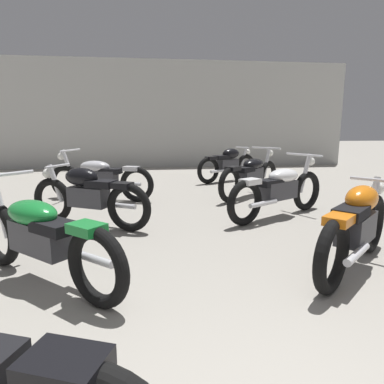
# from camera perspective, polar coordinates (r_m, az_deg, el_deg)

# --- Properties ---
(back_wall) EXTENTS (12.95, 0.24, 3.60)m
(back_wall) POSITION_cam_1_polar(r_m,az_deg,el_deg) (12.03, -4.73, 12.82)
(back_wall) COLOR #B2B2AD
(back_wall) RESTS_ON ground
(motorcycle_left_row_1) EXTENTS (1.70, 1.52, 0.97)m
(motorcycle_left_row_1) POSITION_cam_1_polar(r_m,az_deg,el_deg) (3.38, -24.15, -6.68)
(motorcycle_left_row_1) COLOR black
(motorcycle_left_row_1) RESTS_ON ground
(motorcycle_left_row_2) EXTENTS (1.79, 1.02, 0.88)m
(motorcycle_left_row_2) POSITION_cam_1_polar(r_m,az_deg,el_deg) (5.03, -17.05, -0.51)
(motorcycle_left_row_2) COLOR black
(motorcycle_left_row_2) RESTS_ON ground
(motorcycle_left_row_3) EXTENTS (2.08, 0.96, 0.97)m
(motorcycle_left_row_3) POSITION_cam_1_polar(r_m,az_deg,el_deg) (6.80, -15.24, 2.45)
(motorcycle_left_row_3) COLOR black
(motorcycle_left_row_3) RESTS_ON ground
(motorcycle_right_row_1) EXTENTS (1.55, 1.39, 0.88)m
(motorcycle_right_row_1) POSITION_cam_1_polar(r_m,az_deg,el_deg) (3.74, 25.92, -5.06)
(motorcycle_right_row_1) COLOR black
(motorcycle_right_row_1) RESTS_ON ground
(motorcycle_right_row_2) EXTENTS (1.93, 1.20, 0.97)m
(motorcycle_right_row_2) POSITION_cam_1_polar(r_m,az_deg,el_deg) (5.49, 14.43, 0.49)
(motorcycle_right_row_2) COLOR black
(motorcycle_right_row_2) RESTS_ON ground
(motorcycle_right_row_3) EXTENTS (1.67, 1.55, 0.97)m
(motorcycle_right_row_3) POSITION_cam_1_polar(r_m,az_deg,el_deg) (7.03, 9.84, 2.95)
(motorcycle_right_row_3) COLOR black
(motorcycle_right_row_3) RESTS_ON ground
(motorcycle_right_row_4) EXTENTS (1.77, 1.06, 0.88)m
(motorcycle_right_row_4) POSITION_cam_1_polar(r_m,az_deg,el_deg) (8.86, 6.08, 4.75)
(motorcycle_right_row_4) COLOR black
(motorcycle_right_row_4) RESTS_ON ground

